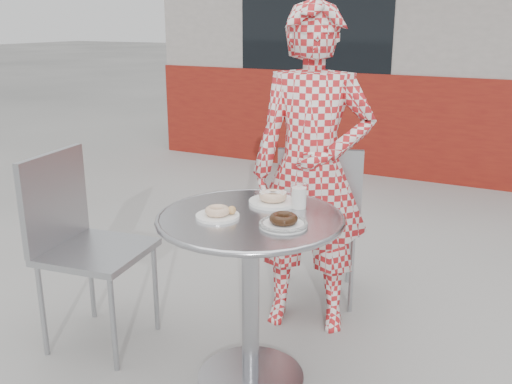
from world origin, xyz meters
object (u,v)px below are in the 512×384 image
at_px(bistro_table, 250,259).
at_px(plate_near, 218,213).
at_px(seated_person, 312,172).
at_px(plate_far, 273,199).
at_px(chair_left, 98,287).
at_px(milk_cup, 299,197).
at_px(plate_checker, 283,222).
at_px(chair_far, 318,250).

xyz_separation_m(bistro_table, plate_near, (-0.10, -0.07, 0.20)).
height_order(bistro_table, seated_person, seated_person).
bearing_deg(seated_person, plate_far, -105.89).
relative_size(bistro_table, plate_far, 3.74).
distance_m(chair_left, plate_near, 0.85).
xyz_separation_m(plate_near, milk_cup, (0.23, 0.25, 0.03)).
height_order(plate_far, plate_near, plate_far).
distance_m(seated_person, plate_checker, 0.67).
bearing_deg(plate_far, chair_far, 94.60).
xyz_separation_m(seated_person, plate_checker, (0.15, -0.65, -0.02)).
distance_m(chair_left, seated_person, 1.16).
distance_m(plate_far, plate_near, 0.28).
xyz_separation_m(plate_checker, milk_cup, (-0.04, 0.23, 0.03)).
xyz_separation_m(bistro_table, seated_person, (0.02, 0.60, 0.22)).
height_order(bistro_table, milk_cup, milk_cup).
distance_m(chair_left, plate_far, 0.98).
bearing_deg(milk_cup, plate_far, 177.94).
relative_size(bistro_table, chair_far, 0.86).
relative_size(chair_left, plate_far, 4.54).
relative_size(plate_near, milk_cup, 1.65).
xyz_separation_m(chair_far, plate_far, (0.06, -0.70, 0.51)).
bearing_deg(milk_cup, plate_checker, -81.15).
height_order(chair_far, plate_checker, chair_far).
xyz_separation_m(chair_left, seated_person, (0.82, 0.65, 0.51)).
bearing_deg(chair_far, chair_left, 30.39).
height_order(chair_left, plate_near, chair_left).
height_order(chair_far, milk_cup, chair_far).
distance_m(bistro_table, milk_cup, 0.32).
bearing_deg(chair_left, chair_far, -47.18).
bearing_deg(plate_checker, chair_far, 102.81).
bearing_deg(plate_near, plate_far, 66.39).
distance_m(chair_far, plate_near, 1.08).
relative_size(chair_left, milk_cup, 8.87).
bearing_deg(bistro_table, chair_left, -176.81).
relative_size(chair_far, plate_near, 5.18).
xyz_separation_m(bistro_table, chair_left, (-0.80, -0.04, -0.29)).
bearing_deg(plate_far, bistro_table, -93.28).
bearing_deg(milk_cup, bistro_table, -126.03).
bearing_deg(bistro_table, milk_cup, 53.97).
distance_m(chair_far, seated_person, 0.60).
height_order(bistro_table, plate_near, plate_near).
relative_size(plate_far, milk_cup, 1.95).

